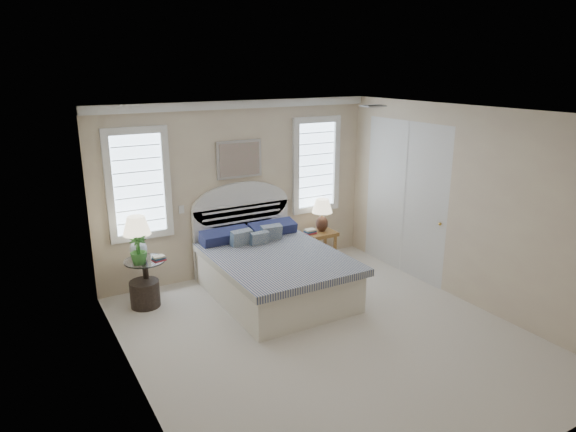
# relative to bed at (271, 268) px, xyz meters

# --- Properties ---
(floor) EXTENTS (4.50, 5.00, 0.01)m
(floor) POSITION_rel_bed_xyz_m (0.00, -1.46, -0.39)
(floor) COLOR #B7AE9C
(floor) RESTS_ON ground
(ceiling) EXTENTS (4.50, 5.00, 0.01)m
(ceiling) POSITION_rel_bed_xyz_m (0.00, -1.46, 2.31)
(ceiling) COLOR silver
(ceiling) RESTS_ON wall_back
(wall_back) EXTENTS (4.50, 0.02, 2.70)m
(wall_back) POSITION_rel_bed_xyz_m (0.00, 1.04, 0.96)
(wall_back) COLOR #C2AB92
(wall_back) RESTS_ON floor
(wall_left) EXTENTS (0.02, 5.00, 2.70)m
(wall_left) POSITION_rel_bed_xyz_m (-2.25, -1.46, 0.96)
(wall_left) COLOR #C2AB92
(wall_left) RESTS_ON floor
(wall_right) EXTENTS (0.02, 5.00, 2.70)m
(wall_right) POSITION_rel_bed_xyz_m (2.25, -1.46, 0.96)
(wall_right) COLOR #C2AB92
(wall_right) RESTS_ON floor
(crown_molding) EXTENTS (4.50, 0.08, 0.12)m
(crown_molding) POSITION_rel_bed_xyz_m (0.00, 1.00, 2.25)
(crown_molding) COLOR silver
(crown_molding) RESTS_ON wall_back
(hvac_vent) EXTENTS (0.30, 0.20, 0.02)m
(hvac_vent) POSITION_rel_bed_xyz_m (1.20, -0.66, 2.29)
(hvac_vent) COLOR #B2B2B2
(hvac_vent) RESTS_ON ceiling
(switch_plate) EXTENTS (0.08, 0.01, 0.12)m
(switch_plate) POSITION_rel_bed_xyz_m (-0.95, 1.03, 0.76)
(switch_plate) COLOR silver
(switch_plate) RESTS_ON wall_back
(window_left) EXTENTS (0.90, 0.06, 1.60)m
(window_left) POSITION_rel_bed_xyz_m (-1.55, 1.02, 1.21)
(window_left) COLOR #C9E4FF
(window_left) RESTS_ON wall_back
(window_right) EXTENTS (0.90, 0.06, 1.60)m
(window_right) POSITION_rel_bed_xyz_m (1.40, 1.02, 1.21)
(window_right) COLOR #C9E4FF
(window_right) RESTS_ON wall_back
(painting) EXTENTS (0.74, 0.04, 0.58)m
(painting) POSITION_rel_bed_xyz_m (0.00, 1.00, 1.43)
(painting) COLOR silver
(painting) RESTS_ON wall_back
(closet_door) EXTENTS (0.02, 1.80, 2.40)m
(closet_door) POSITION_rel_bed_xyz_m (2.23, -0.26, 0.81)
(closet_door) COLOR silver
(closet_door) RESTS_ON floor
(bed) EXTENTS (1.72, 2.28, 1.47)m
(bed) POSITION_rel_bed_xyz_m (0.00, 0.00, 0.00)
(bed) COLOR silver
(bed) RESTS_ON floor
(side_table_left) EXTENTS (0.56, 0.56, 0.63)m
(side_table_left) POSITION_rel_bed_xyz_m (-1.65, 0.59, 0.00)
(side_table_left) COLOR black
(side_table_left) RESTS_ON floor
(nightstand_right) EXTENTS (0.50, 0.40, 0.53)m
(nightstand_right) POSITION_rel_bed_xyz_m (1.30, 0.69, 0.00)
(nightstand_right) COLOR #9C6833
(nightstand_right) RESTS_ON floor
(floor_pot) EXTENTS (0.45, 0.45, 0.37)m
(floor_pot) POSITION_rel_bed_xyz_m (-1.71, 0.49, -0.20)
(floor_pot) COLOR black
(floor_pot) RESTS_ON floor
(lamp_left) EXTENTS (0.48, 0.48, 0.62)m
(lamp_left) POSITION_rel_bed_xyz_m (-1.70, 0.68, 0.62)
(lamp_left) COLOR silver
(lamp_left) RESTS_ON side_table_left
(lamp_right) EXTENTS (0.41, 0.41, 0.56)m
(lamp_right) POSITION_rel_bed_xyz_m (1.35, 0.73, 0.48)
(lamp_right) COLOR black
(lamp_right) RESTS_ON nightstand_right
(potted_plant) EXTENTS (0.29, 0.29, 0.41)m
(potted_plant) POSITION_rel_bed_xyz_m (-1.75, 0.49, 0.45)
(potted_plant) COLOR #2C6829
(potted_plant) RESTS_ON side_table_left
(books_left) EXTENTS (0.19, 0.15, 0.07)m
(books_left) POSITION_rel_bed_xyz_m (-1.49, 0.47, 0.28)
(books_left) COLOR #A72934
(books_left) RESTS_ON side_table_left
(books_right) EXTENTS (0.19, 0.14, 0.08)m
(books_right) POSITION_rel_bed_xyz_m (1.10, 0.70, 0.18)
(books_right) COLOR #A72934
(books_right) RESTS_ON nightstand_right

